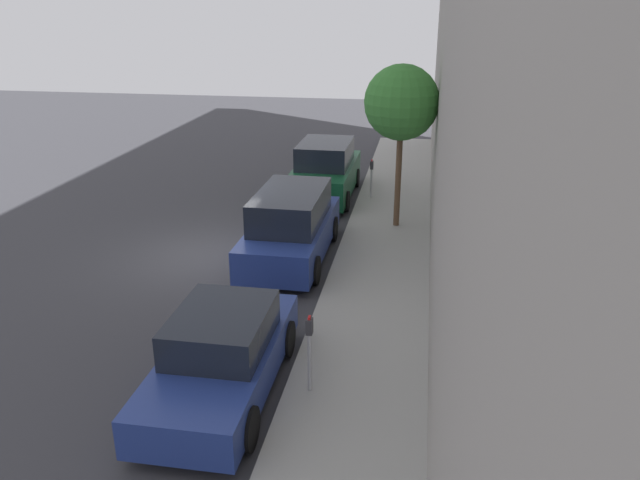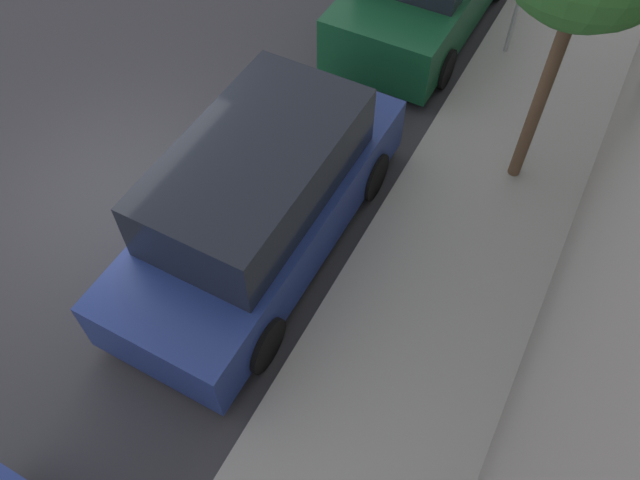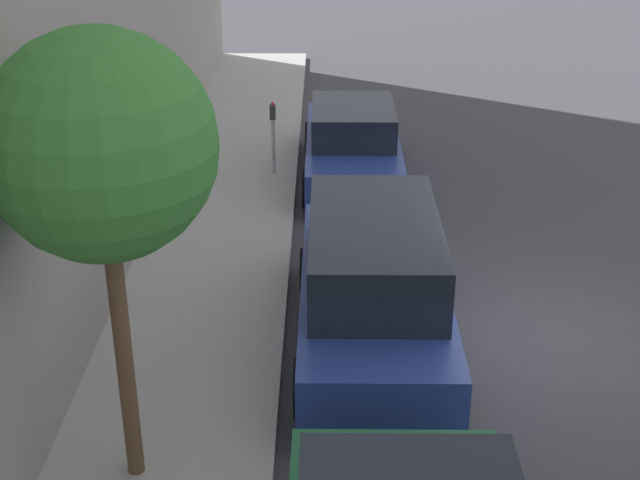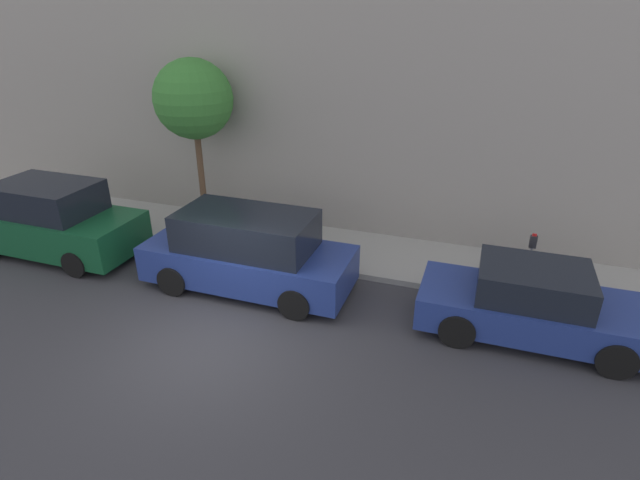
% 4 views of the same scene
% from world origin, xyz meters
% --- Properties ---
extents(ground_plane, '(60.00, 60.00, 0.00)m').
position_xyz_m(ground_plane, '(0.00, 0.00, 0.00)').
color(ground_plane, '#38383D').
extents(sidewalk, '(2.50, 32.00, 0.15)m').
position_xyz_m(sidewalk, '(4.75, 0.00, 0.07)').
color(sidewalk, '#9E9E99').
rests_on(sidewalk, ground_plane).
extents(parked_minivan_second, '(2.02, 4.91, 1.90)m').
position_xyz_m(parked_minivan_second, '(2.30, 0.22, 0.92)').
color(parked_minivan_second, navy).
rests_on(parked_minivan_second, ground_plane).
extents(parking_meter_far, '(0.11, 0.15, 1.34)m').
position_xyz_m(parking_meter_far, '(3.95, 5.75, 0.97)').
color(parking_meter_far, '#ADADB2').
rests_on(parking_meter_far, sidewalk).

